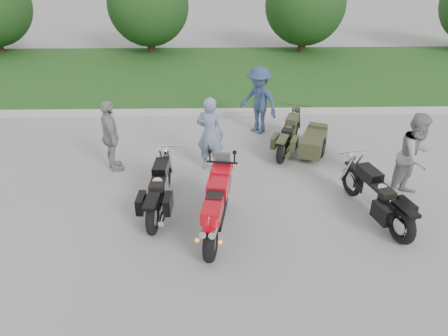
{
  "coord_description": "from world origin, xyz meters",
  "views": [
    {
      "loc": [
        -0.06,
        -7.0,
        5.26
      ],
      "look_at": [
        0.1,
        1.03,
        0.8
      ],
      "focal_mm": 35.0,
      "sensor_mm": 36.0,
      "label": 1
    }
  ],
  "objects_px": {
    "person_stripe": "(210,134)",
    "person_back": "(111,136)",
    "cruiser_left": "(159,192)",
    "cruiser_sidecar": "(303,140)",
    "person_grey": "(415,156)",
    "cruiser_right": "(379,199)",
    "sportbike_red": "(216,206)",
    "person_denim": "(259,100)"
  },
  "relations": [
    {
      "from": "cruiser_sidecar",
      "to": "person_back",
      "type": "bearing_deg",
      "value": -149.87
    },
    {
      "from": "sportbike_red",
      "to": "cruiser_left",
      "type": "distance_m",
      "value": 1.43
    },
    {
      "from": "person_stripe",
      "to": "person_back",
      "type": "bearing_deg",
      "value": 17.28
    },
    {
      "from": "cruiser_sidecar",
      "to": "sportbike_red",
      "type": "bearing_deg",
      "value": -102.59
    },
    {
      "from": "person_stripe",
      "to": "sportbike_red",
      "type": "bearing_deg",
      "value": 110.83
    },
    {
      "from": "person_stripe",
      "to": "person_grey",
      "type": "relative_size",
      "value": 0.96
    },
    {
      "from": "cruiser_left",
      "to": "person_stripe",
      "type": "relative_size",
      "value": 1.27
    },
    {
      "from": "cruiser_left",
      "to": "person_denim",
      "type": "bearing_deg",
      "value": 62.43
    },
    {
      "from": "person_denim",
      "to": "person_stripe",
      "type": "bearing_deg",
      "value": -77.38
    },
    {
      "from": "person_stripe",
      "to": "cruiser_right",
      "type": "bearing_deg",
      "value": 165.18
    },
    {
      "from": "sportbike_red",
      "to": "person_denim",
      "type": "distance_m",
      "value": 4.95
    },
    {
      "from": "cruiser_right",
      "to": "person_grey",
      "type": "distance_m",
      "value": 1.41
    },
    {
      "from": "person_stripe",
      "to": "person_grey",
      "type": "height_order",
      "value": "person_grey"
    },
    {
      "from": "cruiser_right",
      "to": "person_stripe",
      "type": "xyz_separation_m",
      "value": [
        -3.38,
        2.18,
        0.45
      ]
    },
    {
      "from": "sportbike_red",
      "to": "person_grey",
      "type": "xyz_separation_m",
      "value": [
        4.24,
        1.3,
        0.32
      ]
    },
    {
      "from": "cruiser_left",
      "to": "person_stripe",
      "type": "bearing_deg",
      "value": 63.28
    },
    {
      "from": "person_grey",
      "to": "cruiser_sidecar",
      "type": "bearing_deg",
      "value": 99.63
    },
    {
      "from": "person_back",
      "to": "person_stripe",
      "type": "bearing_deg",
      "value": -114.2
    },
    {
      "from": "person_back",
      "to": "person_grey",
      "type": "bearing_deg",
      "value": -124.63
    },
    {
      "from": "sportbike_red",
      "to": "cruiser_left",
      "type": "relative_size",
      "value": 0.97
    },
    {
      "from": "person_denim",
      "to": "person_grey",
      "type": "bearing_deg",
      "value": -4.66
    },
    {
      "from": "cruiser_sidecar",
      "to": "person_stripe",
      "type": "xyz_separation_m",
      "value": [
        -2.39,
        -0.76,
        0.53
      ]
    },
    {
      "from": "cruiser_right",
      "to": "cruiser_sidecar",
      "type": "height_order",
      "value": "cruiser_right"
    },
    {
      "from": "person_grey",
      "to": "person_back",
      "type": "distance_m",
      "value": 6.87
    },
    {
      "from": "person_denim",
      "to": "sportbike_red",
      "type": "bearing_deg",
      "value": -59.96
    },
    {
      "from": "cruiser_sidecar",
      "to": "person_denim",
      "type": "xyz_separation_m",
      "value": [
        -1.04,
        1.42,
        0.57
      ]
    },
    {
      "from": "cruiser_left",
      "to": "person_denim",
      "type": "xyz_separation_m",
      "value": [
        2.4,
        3.99,
        0.5
      ]
    },
    {
      "from": "sportbike_red",
      "to": "person_back",
      "type": "distance_m",
      "value": 3.63
    },
    {
      "from": "cruiser_sidecar",
      "to": "person_denim",
      "type": "height_order",
      "value": "person_denim"
    },
    {
      "from": "cruiser_right",
      "to": "person_back",
      "type": "distance_m",
      "value": 6.17
    },
    {
      "from": "sportbike_red",
      "to": "cruiser_sidecar",
      "type": "relative_size",
      "value": 1.09
    },
    {
      "from": "cruiser_left",
      "to": "person_denim",
      "type": "relative_size",
      "value": 1.23
    },
    {
      "from": "person_stripe",
      "to": "person_denim",
      "type": "distance_m",
      "value": 2.57
    },
    {
      "from": "person_denim",
      "to": "person_back",
      "type": "xyz_separation_m",
      "value": [
        -3.72,
        -2.16,
        -0.08
      ]
    },
    {
      "from": "cruiser_left",
      "to": "person_back",
      "type": "distance_m",
      "value": 2.29
    },
    {
      "from": "cruiser_sidecar",
      "to": "person_denim",
      "type": "relative_size",
      "value": 1.09
    },
    {
      "from": "cruiser_sidecar",
      "to": "person_stripe",
      "type": "relative_size",
      "value": 1.13
    },
    {
      "from": "person_stripe",
      "to": "person_back",
      "type": "xyz_separation_m",
      "value": [
        -2.37,
        0.03,
        -0.04
      ]
    },
    {
      "from": "cruiser_left",
      "to": "cruiser_sidecar",
      "type": "distance_m",
      "value": 4.29
    },
    {
      "from": "cruiser_right",
      "to": "person_stripe",
      "type": "distance_m",
      "value": 4.05
    },
    {
      "from": "cruiser_right",
      "to": "person_back",
      "type": "height_order",
      "value": "person_back"
    },
    {
      "from": "cruiser_sidecar",
      "to": "person_back",
      "type": "xyz_separation_m",
      "value": [
        -4.76,
        -0.73,
        0.49
      ]
    }
  ]
}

